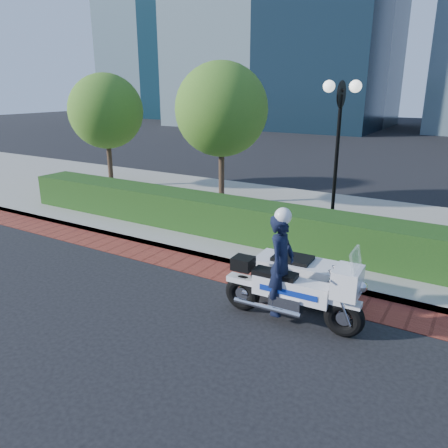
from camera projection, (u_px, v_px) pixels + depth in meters
The scene contains 8 objects.
ground at pixel (201, 302), 8.91m from camera, with size 120.00×120.00×0.00m, color black.
brick_strip at pixel (237, 276), 10.13m from camera, with size 60.00×1.00×0.01m, color maroon.
sidewalk at pixel (308, 223), 13.78m from camera, with size 60.00×8.00×0.15m, color gray.
hedge_main at pixel (276, 226), 11.65m from camera, with size 18.00×1.20×1.00m, color black.
lamppost at pixel (338, 134), 11.76m from camera, with size 1.02×0.70×4.21m.
tree_a at pixel (106, 111), 17.68m from camera, with size 3.00×3.00×4.58m.
tree_b at pixel (221, 110), 14.90m from camera, with size 3.20×3.20×4.89m.
police_motorcycle at pixel (293, 276), 8.30m from camera, with size 2.70×1.90×2.19m.
Camera 1 is at (4.55, -6.61, 4.21)m, focal length 35.00 mm.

